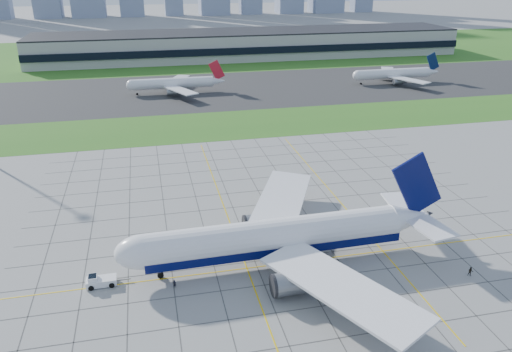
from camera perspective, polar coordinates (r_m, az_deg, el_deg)
The scene contains 12 objects.
ground at distance 100.19m, azimuth 4.39°, elevation -9.16°, with size 1400.00×1400.00×0.00m, color #979792.
grass_median at distance 180.78m, azimuth -3.90°, elevation 5.83°, with size 700.00×35.00×0.04m, color #2E671D.
asphalt_taxiway at distance 233.44m, azimuth -6.08°, elevation 9.70°, with size 700.00×75.00×0.04m, color #383838.
grass_far at distance 340.99m, azimuth -8.44°, elevation 13.78°, with size 700.00×145.00×0.04m, color #2E671D.
apron_markings at distance 109.42m, azimuth 2.92°, elevation -6.12°, with size 120.00×130.00×0.03m.
terminal at distance 320.84m, azimuth -0.74°, elevation 14.87°, with size 260.00×43.00×15.80m.
airliner at distance 95.46m, azimuth 2.47°, elevation -6.98°, with size 64.32×65.18×20.25m.
pushback_tug at distance 95.56m, azimuth -17.42°, elevation -11.35°, with size 7.82×2.83×2.17m.
crew_near at distance 92.04m, azimuth -9.27°, elevation -12.08°, with size 0.57×0.37×1.55m, color black.
crew_far at distance 101.87m, azimuth 23.31°, elevation -10.01°, with size 0.89×0.70×1.84m, color black.
distant_jet_1 at distance 229.34m, azimuth -9.34°, elevation 10.43°, with size 41.56×42.66×14.08m.
distant_jet_2 at distance 256.04m, azimuth 15.52°, elevation 11.21°, with size 42.83×42.66×14.08m.
Camera 1 is at (-26.00, -80.82, 53.20)m, focal length 35.00 mm.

